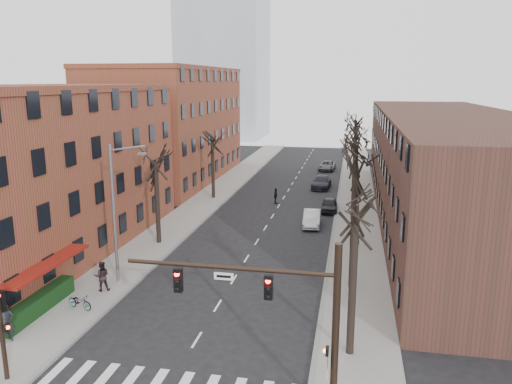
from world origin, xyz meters
The scene contains 27 objects.
sidewalk_left centered at (-8.00, 35.00, 0.07)m, with size 4.00×90.00×0.15m, color gray.
sidewalk_right centered at (8.00, 35.00, 0.07)m, with size 4.00×90.00×0.15m, color gray.
building_left_near centered at (-16.00, 15.00, 6.00)m, with size 12.00×26.00×12.00m, color brown.
building_left_far centered at (-16.00, 44.00, 7.00)m, with size 12.00×28.00×14.00m, color brown.
building_right centered at (16.00, 30.00, 5.00)m, with size 12.00×50.00×10.00m, color #462720.
office_tower centered at (-22.00, 95.00, 30.00)m, with size 18.00×18.00×60.00m, color #B2B7BF.
awning_left centered at (-9.40, 6.00, 0.00)m, with size 1.20×7.00×0.15m, color maroon.
hedge centered at (-9.50, 5.00, 0.65)m, with size 0.80×6.00×1.00m, color #133713.
tree_right_a centered at (7.60, 4.00, 0.00)m, with size 5.20×5.20×10.00m, color black, non-canonical shape.
tree_right_b centered at (7.60, 12.00, 0.00)m, with size 5.20×5.20×10.80m, color black, non-canonical shape.
tree_right_c centered at (7.60, 20.00, 0.00)m, with size 5.20×5.20×11.60m, color black, non-canonical shape.
tree_right_d centered at (7.60, 28.00, 0.00)m, with size 5.20×5.20×10.00m, color black, non-canonical shape.
tree_right_e centered at (7.60, 36.00, 0.00)m, with size 5.20×5.20×10.80m, color black, non-canonical shape.
tree_right_f centered at (7.60, 44.00, 0.00)m, with size 5.20×5.20×11.60m, color black, non-canonical shape.
tree_left_a centered at (-7.60, 18.00, 0.00)m, with size 5.20×5.20×9.50m, color black, non-canonical shape.
tree_left_b centered at (-7.60, 34.00, 0.00)m, with size 5.20×5.20×9.50m, color black, non-canonical shape.
signal_mast_arm centered at (5.45, -1.00, 4.40)m, with size 8.14×0.30×7.20m.
signal_pole_left centered at (-6.99, -0.95, 2.61)m, with size 0.47×0.44×4.40m.
streetlight centered at (-7.03, 10.00, 5.01)m, with size 2.45×0.22×9.03m.
silver_sedan centered at (4.00, 25.48, 0.70)m, with size 1.48×4.23×1.39m, color silver.
parked_car_near centered at (5.30, 30.89, 0.66)m, with size 1.56×3.89×1.32m, color black.
parked_car_mid centered at (3.80, 41.92, 0.74)m, with size 2.08×5.11×1.48m, color #21222A.
parked_car_far centered at (3.80, 54.66, 0.66)m, with size 2.20×4.76×1.32m, color #585B5F.
pedestrian_a centered at (-9.07, 1.86, 1.13)m, with size 0.71×0.47×1.96m, color black.
pedestrian_b centered at (-7.44, 8.41, 1.09)m, with size 0.92×0.71×1.88m, color black.
pedestrian_crossing centered at (-0.48, 33.06, 0.85)m, with size 0.99×0.41×1.69m, color black.
bicycle centered at (-7.47, 5.82, 0.59)m, with size 0.58×1.68×0.88m, color gray.
Camera 1 is at (7.33, -17.95, 12.80)m, focal length 35.00 mm.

